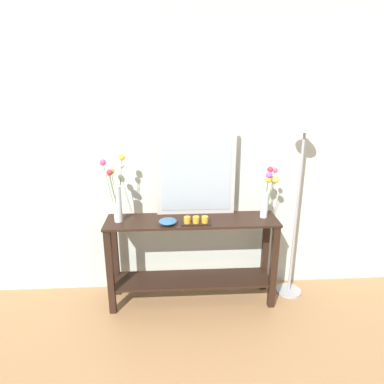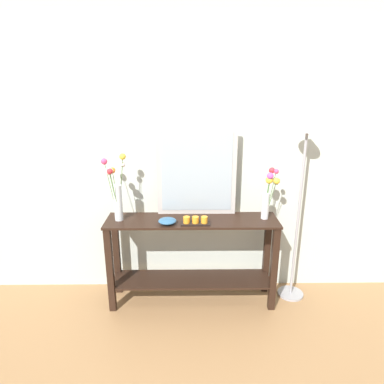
# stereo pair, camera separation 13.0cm
# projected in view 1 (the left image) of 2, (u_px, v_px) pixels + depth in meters

# --- Properties ---
(ground_plane) EXTENTS (7.00, 6.00, 0.02)m
(ground_plane) POSITION_uv_depth(u_px,v_px,m) (192.00, 300.00, 3.13)
(ground_plane) COLOR #997047
(wall_back) EXTENTS (6.40, 0.08, 2.70)m
(wall_back) POSITION_uv_depth(u_px,v_px,m) (190.00, 151.00, 3.00)
(wall_back) COLOR beige
(wall_back) RESTS_ON ground
(console_table) EXTENTS (1.49, 0.36, 0.81)m
(console_table) POSITION_uv_depth(u_px,v_px,m) (192.00, 252.00, 2.98)
(console_table) COLOR black
(console_table) RESTS_ON ground
(mirror_leaning) EXTENTS (0.70, 0.03, 0.78)m
(mirror_leaning) POSITION_uv_depth(u_px,v_px,m) (196.00, 172.00, 2.91)
(mirror_leaning) COLOR #B7B2AD
(mirror_leaning) RESTS_ON console_table
(tall_vase_left) EXTENTS (0.21, 0.19, 0.57)m
(tall_vase_left) POSITION_uv_depth(u_px,v_px,m) (115.00, 191.00, 2.77)
(tall_vase_left) COLOR silver
(tall_vase_left) RESTS_ON console_table
(vase_right) EXTENTS (0.13, 0.19, 0.45)m
(vase_right) POSITION_uv_depth(u_px,v_px,m) (267.00, 192.00, 2.87)
(vase_right) COLOR silver
(vase_right) RESTS_ON console_table
(candle_tray) EXTENTS (0.24, 0.09, 0.07)m
(candle_tray) POSITION_uv_depth(u_px,v_px,m) (196.00, 221.00, 2.78)
(candle_tray) COLOR black
(candle_tray) RESTS_ON console_table
(decorative_bowl) EXTENTS (0.15, 0.15, 0.05)m
(decorative_bowl) POSITION_uv_depth(u_px,v_px,m) (168.00, 221.00, 2.77)
(decorative_bowl) COLOR #2D5B84
(decorative_bowl) RESTS_ON console_table
(floor_lamp) EXTENTS (0.24, 0.24, 1.65)m
(floor_lamp) POSITION_uv_depth(u_px,v_px,m) (300.00, 181.00, 2.91)
(floor_lamp) COLOR #9E9EA3
(floor_lamp) RESTS_ON ground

